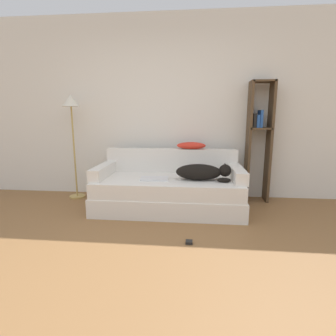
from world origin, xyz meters
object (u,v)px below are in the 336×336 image
object	(u,v)px
dog	(202,172)
laptop	(154,179)
couch	(169,194)
floor_lamp	(72,114)
power_adapter	(189,242)
bookshelf	(259,137)
throw_pillow	(191,146)

from	to	relation	value
dog	laptop	bearing A→B (deg)	-178.41
couch	floor_lamp	xyz separation A→B (m)	(-1.46, 0.38, 1.05)
power_adapter	bookshelf	bearing A→B (deg)	57.09
laptop	floor_lamp	distance (m)	1.60
couch	floor_lamp	distance (m)	1.84
floor_lamp	couch	bearing A→B (deg)	-14.50
laptop	floor_lamp	world-z (taller)	floor_lamp
throw_pillow	bookshelf	xyz separation A→B (m)	(0.96, 0.10, 0.13)
dog	bookshelf	bearing A→B (deg)	36.34
throw_pillow	floor_lamp	size ratio (longest dim) A/B	0.27
dog	throw_pillow	xyz separation A→B (m)	(-0.15, 0.49, 0.28)
dog	laptop	xyz separation A→B (m)	(-0.62, -0.02, -0.10)
throw_pillow	floor_lamp	bearing A→B (deg)	-179.24
couch	laptop	xyz separation A→B (m)	(-0.18, -0.11, 0.23)
floor_lamp	laptop	bearing A→B (deg)	-20.70
dog	throw_pillow	bearing A→B (deg)	107.19
laptop	bookshelf	distance (m)	1.63
laptop	throw_pillow	size ratio (longest dim) A/B	0.90
floor_lamp	power_adapter	world-z (taller)	floor_lamp
bookshelf	power_adapter	bearing A→B (deg)	-122.91
laptop	floor_lamp	bearing A→B (deg)	154.99
laptop	power_adapter	size ratio (longest dim) A/B	5.46
couch	laptop	distance (m)	0.31
throw_pillow	dog	bearing A→B (deg)	-72.81
power_adapter	couch	bearing A→B (deg)	106.92
laptop	dog	bearing A→B (deg)	-2.72
floor_lamp	power_adapter	distance (m)	2.55
laptop	bookshelf	bearing A→B (deg)	18.92
throw_pillow	power_adapter	xyz separation A→B (m)	(0.01, -1.37, -0.81)
laptop	bookshelf	xyz separation A→B (m)	(1.43, 0.61, 0.50)
floor_lamp	dog	bearing A→B (deg)	-13.82
throw_pillow	floor_lamp	xyz separation A→B (m)	(-1.75, -0.02, 0.45)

